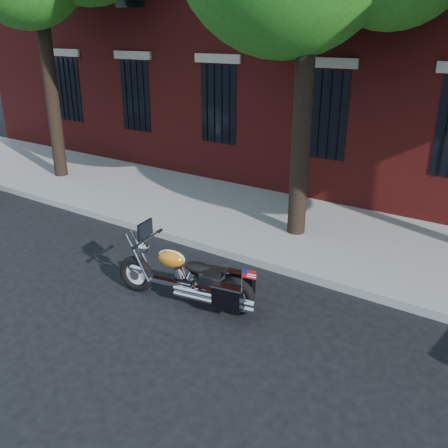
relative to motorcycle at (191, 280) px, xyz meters
The scene contains 4 objects.
ground 0.71m from the motorcycle, 133.04° to the left, with size 120.00×120.00×0.00m, color black.
curb 1.87m from the motorcycle, 102.26° to the left, with size 40.00×0.16×0.15m, color gray.
sidewalk 3.72m from the motorcycle, 96.07° to the left, with size 40.00×3.60×0.15m, color gray.
motorcycle is the anchor object (origin of this frame).
Camera 1 is at (4.75, -5.73, 4.03)m, focal length 40.00 mm.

